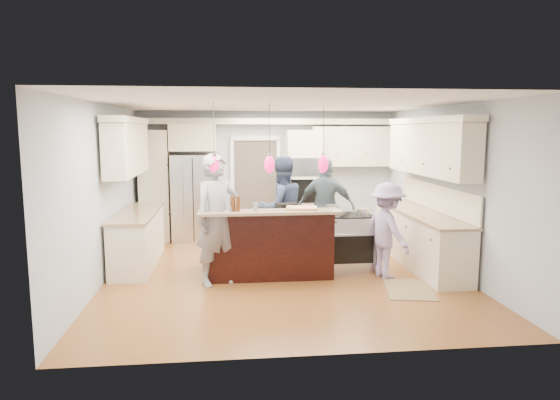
# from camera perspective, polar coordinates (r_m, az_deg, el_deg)

# --- Properties ---
(ground_plane) EXTENTS (6.00, 6.00, 0.00)m
(ground_plane) POSITION_cam_1_polar(r_m,az_deg,el_deg) (8.17, 0.27, -8.36)
(ground_plane) COLOR #A35C2C
(ground_plane) RESTS_ON ground
(room_shell) EXTENTS (5.54, 6.04, 2.72)m
(room_shell) POSITION_cam_1_polar(r_m,az_deg,el_deg) (7.85, 0.28, 4.48)
(room_shell) COLOR #B2BCC6
(room_shell) RESTS_ON ground
(refrigerator) EXTENTS (0.90, 0.70, 1.80)m
(refrigerator) POSITION_cam_1_polar(r_m,az_deg,el_deg) (10.54, -9.78, 0.25)
(refrigerator) COLOR #B7B7BC
(refrigerator) RESTS_ON ground
(oven_column) EXTENTS (0.72, 0.69, 2.30)m
(oven_column) POSITION_cam_1_polar(r_m,az_deg,el_deg) (10.64, 2.66, 1.79)
(oven_column) COLOR beige
(oven_column) RESTS_ON ground
(back_upper_cabinets) EXTENTS (5.30, 0.61, 2.54)m
(back_upper_cabinets) POSITION_cam_1_polar(r_m,az_deg,el_deg) (10.57, -5.47, 4.54)
(back_upper_cabinets) COLOR beige
(back_upper_cabinets) RESTS_ON ground
(right_counter_run) EXTENTS (0.64, 3.10, 2.51)m
(right_counter_run) POSITION_cam_1_polar(r_m,az_deg,el_deg) (8.83, 16.01, -0.41)
(right_counter_run) COLOR beige
(right_counter_run) RESTS_ON ground
(left_cabinets) EXTENTS (0.64, 2.30, 2.51)m
(left_cabinets) POSITION_cam_1_polar(r_m,az_deg,el_deg) (8.81, -16.34, -0.44)
(left_cabinets) COLOR beige
(left_cabinets) RESTS_ON ground
(kitchen_island) EXTENTS (2.10, 1.46, 1.12)m
(kitchen_island) POSITION_cam_1_polar(r_m,az_deg,el_deg) (8.09, -1.54, -4.96)
(kitchen_island) COLOR black
(kitchen_island) RESTS_ON ground
(island_range) EXTENTS (0.82, 0.71, 0.92)m
(island_range) POSITION_cam_1_polar(r_m,az_deg,el_deg) (8.40, 8.08, -4.76)
(island_range) COLOR #B7B7BC
(island_range) RESTS_ON ground
(pendant_lights) EXTENTS (1.75, 0.15, 1.03)m
(pendant_lights) POSITION_cam_1_polar(r_m,az_deg,el_deg) (7.32, -1.22, 4.11)
(pendant_lights) COLOR black
(pendant_lights) RESTS_ON ground
(person_bar_end) EXTENTS (0.85, 0.76, 1.96)m
(person_bar_end) POSITION_cam_1_polar(r_m,az_deg,el_deg) (7.45, -7.15, -2.27)
(person_bar_end) COLOR gray
(person_bar_end) RESTS_ON ground
(person_far_left) EXTENTS (1.08, 0.96, 1.85)m
(person_far_left) POSITION_cam_1_polar(r_m,az_deg,el_deg) (8.80, 0.13, -1.01)
(person_far_left) COLOR #2C3B57
(person_far_left) RESTS_ON ground
(person_far_right) EXTENTS (1.14, 0.79, 1.79)m
(person_far_right) POSITION_cam_1_polar(r_m,az_deg,el_deg) (9.26, 5.30, -0.76)
(person_far_right) COLOR #455761
(person_far_right) RESTS_ON ground
(person_range_side) EXTENTS (0.83, 1.09, 1.50)m
(person_range_side) POSITION_cam_1_polar(r_m,az_deg,el_deg) (7.96, 12.14, -3.43)
(person_range_side) COLOR #9885B3
(person_range_side) RESTS_ON ground
(floor_rug) EXTENTS (0.85, 1.08, 0.01)m
(floor_rug) POSITION_cam_1_polar(r_m,az_deg,el_deg) (7.59, 14.56, -9.87)
(floor_rug) COLOR #998053
(floor_rug) RESTS_ON ground
(water_bottle) EXTENTS (0.09, 0.09, 0.34)m
(water_bottle) POSITION_cam_1_polar(r_m,az_deg,el_deg) (7.37, -8.38, 0.03)
(water_bottle) COLOR silver
(water_bottle) RESTS_ON kitchen_island
(beer_bottle_a) EXTENTS (0.07, 0.07, 0.22)m
(beer_bottle_a) POSITION_cam_1_polar(r_m,az_deg,el_deg) (7.29, -4.84, -0.46)
(beer_bottle_a) COLOR #47220C
(beer_bottle_a) RESTS_ON kitchen_island
(beer_bottle_b) EXTENTS (0.06, 0.06, 0.22)m
(beer_bottle_b) POSITION_cam_1_polar(r_m,az_deg,el_deg) (7.35, -5.48, -0.41)
(beer_bottle_b) COLOR #47220C
(beer_bottle_b) RESTS_ON kitchen_island
(beer_bottle_c) EXTENTS (0.07, 0.07, 0.22)m
(beer_bottle_c) POSITION_cam_1_polar(r_m,az_deg,el_deg) (7.30, -5.34, -0.45)
(beer_bottle_c) COLOR #47220C
(beer_bottle_c) RESTS_ON kitchen_island
(drink_can) EXTENTS (0.09, 0.09, 0.13)m
(drink_can) POSITION_cam_1_polar(r_m,az_deg,el_deg) (7.29, -2.82, -0.83)
(drink_can) COLOR #B7B7BC
(drink_can) RESTS_ON kitchen_island
(cutting_board) EXTENTS (0.50, 0.39, 0.04)m
(cutting_board) POSITION_cam_1_polar(r_m,az_deg,el_deg) (7.50, 2.49, -0.93)
(cutting_board) COLOR tan
(cutting_board) RESTS_ON kitchen_island
(pot_large) EXTENTS (0.23, 0.23, 0.13)m
(pot_large) POSITION_cam_1_polar(r_m,az_deg,el_deg) (8.41, 6.06, -1.03)
(pot_large) COLOR #B7B7BC
(pot_large) RESTS_ON island_range
(pot_small) EXTENTS (0.19, 0.19, 0.10)m
(pot_small) POSITION_cam_1_polar(r_m,az_deg,el_deg) (8.35, 9.42, -1.28)
(pot_small) COLOR #B7B7BC
(pot_small) RESTS_ON island_range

